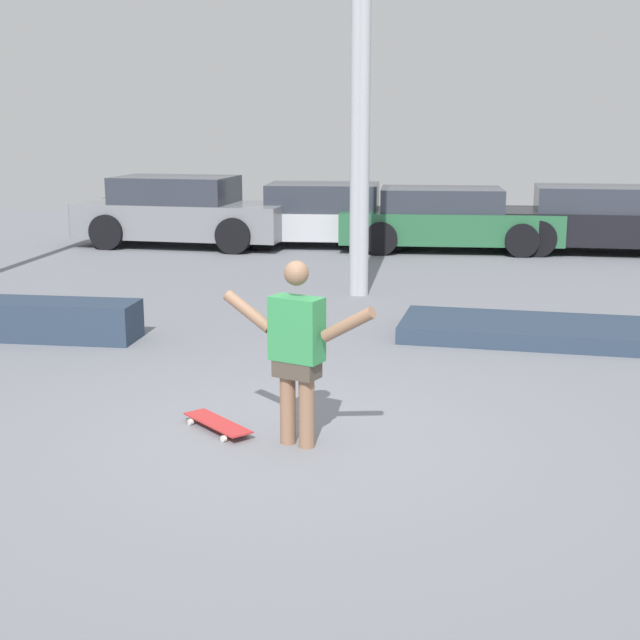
{
  "coord_description": "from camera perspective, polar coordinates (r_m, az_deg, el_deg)",
  "views": [
    {
      "loc": [
        1.06,
        -6.92,
        2.61
      ],
      "look_at": [
        0.01,
        1.48,
        0.68
      ],
      "focal_mm": 50.0,
      "sensor_mm": 36.0,
      "label": 1
    }
  ],
  "objects": [
    {
      "name": "parked_car_silver",
      "position": [
        18.69,
        0.56,
        6.7
      ],
      "size": [
        4.16,
        1.98,
        1.29
      ],
      "rotation": [
        0.0,
        0.0,
        0.03
      ],
      "color": "#B7BABF",
      "rests_on": "ground_plane"
    },
    {
      "name": "ground_plane",
      "position": [
        7.47,
        -1.49,
        -7.64
      ],
      "size": [
        36.0,
        36.0,
        0.0
      ],
      "primitive_type": "plane",
      "color": "slate"
    },
    {
      "name": "parked_car_black",
      "position": [
        18.61,
        17.36,
        6.14
      ],
      "size": [
        4.07,
        2.08,
        1.3
      ],
      "rotation": [
        0.0,
        0.0,
        -0.05
      ],
      "color": "black",
      "rests_on": "ground_plane"
    },
    {
      "name": "manual_pad",
      "position": [
        11.09,
        14.08,
        -0.68
      ],
      "size": [
        3.52,
        1.71,
        0.2
      ],
      "primitive_type": "cube",
      "rotation": [
        0.0,
        0.0,
        -0.1
      ],
      "color": "#28384C",
      "rests_on": "ground_plane"
    },
    {
      "name": "grind_box",
      "position": [
        11.4,
        -18.71,
        0.08
      ],
      "size": [
        2.95,
        0.7,
        0.47
      ],
      "primitive_type": "cube",
      "rotation": [
        0.0,
        0.0,
        -0.02
      ],
      "color": "#28384C",
      "rests_on": "ground_plane"
    },
    {
      "name": "skateboarder",
      "position": [
        7.1,
        -1.5,
        -1.7
      ],
      "size": [
        1.32,
        0.64,
        1.52
      ],
      "rotation": [
        0.0,
        0.0,
        -0.41
      ],
      "color": "#8C664C",
      "rests_on": "ground_plane"
    },
    {
      "name": "parked_car_grey",
      "position": [
        18.85,
        -8.82,
        6.83
      ],
      "size": [
        4.48,
        2.24,
        1.44
      ],
      "rotation": [
        0.0,
        0.0,
        -0.09
      ],
      "color": "slate",
      "rests_on": "ground_plane"
    },
    {
      "name": "canopy_support_left",
      "position": [
        13.94,
        -11.33,
        19.22
      ],
      "size": [
        6.67,
        0.2,
        6.9
      ],
      "color": "#A5A8AD",
      "rests_on": "ground_plane"
    },
    {
      "name": "parked_car_green",
      "position": [
        18.24,
        8.14,
        6.39
      ],
      "size": [
        4.4,
        2.0,
        1.25
      ],
      "rotation": [
        0.0,
        0.0,
        0.03
      ],
      "color": "#28603D",
      "rests_on": "ground_plane"
    },
    {
      "name": "skateboard",
      "position": [
        7.7,
        -6.58,
        -6.59
      ],
      "size": [
        0.71,
        0.7,
        0.08
      ],
      "rotation": [
        0.0,
        0.0,
        -0.77
      ],
      "color": "red",
      "rests_on": "ground_plane"
    }
  ]
}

